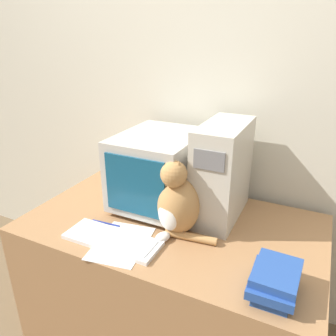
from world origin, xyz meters
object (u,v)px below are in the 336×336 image
crt_monitor (159,169)px  computer_tower (222,171)px  book_stack (274,281)px  keyboard (112,240)px  cat (177,203)px  pen (106,223)px

crt_monitor → computer_tower: computer_tower is taller
book_stack → computer_tower: bearing=127.6°
keyboard → cat: 0.32m
computer_tower → book_stack: 0.57m
crt_monitor → book_stack: size_ratio=2.17×
book_stack → pen: size_ratio=1.50×
cat → book_stack: (0.45, -0.19, -0.10)m
keyboard → book_stack: book_stack is taller
keyboard → crt_monitor: bearing=86.2°
crt_monitor → computer_tower: (0.32, 0.03, 0.03)m
crt_monitor → pen: crt_monitor is taller
computer_tower → cat: (-0.12, -0.24, -0.08)m
computer_tower → cat: bearing=-117.7°
pen → cat: bearing=14.6°
crt_monitor → cat: size_ratio=1.32×
cat → pen: cat is taller
computer_tower → book_stack: bearing=-52.4°
crt_monitor → book_stack: bearing=-31.2°
computer_tower → pen: 0.60m
keyboard → pen: bearing=136.6°
crt_monitor → cat: bearing=-46.2°
keyboard → cat: bearing=40.6°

